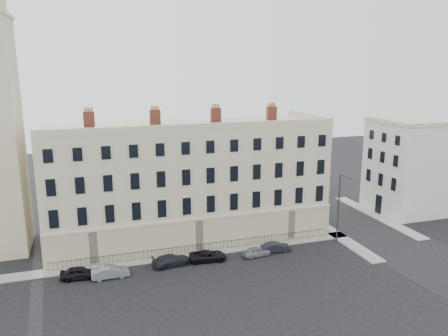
# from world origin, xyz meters

# --- Properties ---
(ground) EXTENTS (160.00, 160.00, 0.00)m
(ground) POSITION_xyz_m (0.00, 0.00, 0.00)
(ground) COLOR black
(ground) RESTS_ON ground
(terrace) EXTENTS (36.22, 12.22, 17.00)m
(terrace) POSITION_xyz_m (-5.97, 11.97, 7.50)
(terrace) COLOR beige
(terrace) RESTS_ON ground
(adjacent_building) EXTENTS (10.00, 10.00, 14.00)m
(adjacent_building) POSITION_xyz_m (29.00, 11.00, 7.00)
(adjacent_building) COLOR silver
(adjacent_building) RESTS_ON ground
(pavement_terrace) EXTENTS (48.00, 2.00, 0.12)m
(pavement_terrace) POSITION_xyz_m (-10.00, 5.00, 0.06)
(pavement_terrace) COLOR gray
(pavement_terrace) RESTS_ON ground
(pavement_east_return) EXTENTS (2.00, 24.00, 0.12)m
(pavement_east_return) POSITION_xyz_m (13.00, 8.00, 0.06)
(pavement_east_return) COLOR gray
(pavement_east_return) RESTS_ON ground
(pavement_adjacent) EXTENTS (2.00, 20.00, 0.12)m
(pavement_adjacent) POSITION_xyz_m (23.00, 10.00, 0.06)
(pavement_adjacent) COLOR gray
(pavement_adjacent) RESTS_ON ground
(railings) EXTENTS (35.00, 0.04, 0.96)m
(railings) POSITION_xyz_m (-6.00, 5.40, 0.55)
(railings) COLOR black
(railings) RESTS_ON ground
(car_a) EXTENTS (4.14, 1.98, 1.36)m
(car_a) POSITION_xyz_m (-20.15, 2.65, 0.68)
(car_a) COLOR black
(car_a) RESTS_ON ground
(car_b) EXTENTS (4.03, 1.52, 1.31)m
(car_b) POSITION_xyz_m (-17.00, 1.92, 0.66)
(car_b) COLOR gray
(car_b) RESTS_ON ground
(car_c) EXTENTS (4.71, 2.43, 1.31)m
(car_c) POSITION_xyz_m (-10.11, 2.80, 0.65)
(car_c) COLOR black
(car_c) RESTS_ON ground
(car_d) EXTENTS (4.61, 2.46, 1.23)m
(car_d) POSITION_xyz_m (-5.79, 2.79, 0.62)
(car_d) COLOR black
(car_d) RESTS_ON ground
(car_e) EXTENTS (3.60, 1.72, 1.19)m
(car_e) POSITION_xyz_m (0.10, 2.21, 0.59)
(car_e) COLOR gray
(car_e) RESTS_ON ground
(car_f) EXTENTS (3.76, 1.49, 1.22)m
(car_f) POSITION_xyz_m (2.86, 2.66, 0.61)
(car_f) COLOR black
(car_f) RESTS_ON ground
(streetlamp) EXTENTS (0.54, 1.95, 9.09)m
(streetlamp) POSITION_xyz_m (11.72, 3.01, 5.04)
(streetlamp) COLOR #313136
(streetlamp) RESTS_ON ground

